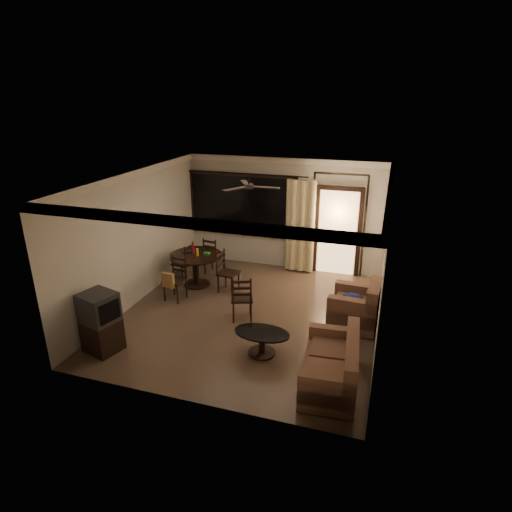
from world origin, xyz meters
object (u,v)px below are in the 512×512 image
(dining_table, at_px, (196,261))
(dining_chair_north, at_px, (214,262))
(dining_chair_east, at_px, (228,280))
(dining_chair_south, at_px, (175,287))
(tv_cabinet, at_px, (101,322))
(armchair, at_px, (357,308))
(dining_chair_west, at_px, (184,270))
(sofa, at_px, (334,367))
(coffee_table, at_px, (262,339))
(side_chair, at_px, (242,306))

(dining_table, height_order, dining_chair_north, dining_table)
(dining_chair_east, bearing_deg, dining_chair_south, 135.70)
(dining_chair_south, xyz_separation_m, tv_cabinet, (-0.28, -2.15, 0.24))
(tv_cabinet, bearing_deg, dining_chair_north, 97.93)
(dining_chair_south, relative_size, dining_chair_north, 1.00)
(dining_chair_east, xyz_separation_m, armchair, (2.92, -0.68, 0.09))
(tv_cabinet, relative_size, armchair, 1.13)
(dining_chair_east, bearing_deg, armchair, -95.08)
(dining_chair_west, relative_size, armchair, 0.98)
(sofa, bearing_deg, coffee_table, 155.00)
(dining_chair_north, distance_m, sofa, 4.96)
(armchair, bearing_deg, tv_cabinet, -148.10)
(tv_cabinet, bearing_deg, sofa, 18.99)
(sofa, distance_m, side_chair, 2.55)
(sofa, xyz_separation_m, coffee_table, (-1.29, 0.49, -0.04))
(tv_cabinet, height_order, sofa, tv_cabinet)
(dining_chair_west, height_order, dining_chair_north, same)
(dining_table, distance_m, sofa, 4.53)
(tv_cabinet, bearing_deg, armchair, 43.57)
(dining_table, bearing_deg, side_chair, -38.15)
(dining_chair_south, distance_m, dining_chair_north, 1.64)
(dining_chair_north, bearing_deg, tv_cabinet, 90.26)
(dining_chair_north, xyz_separation_m, armchair, (3.64, -1.57, 0.09))
(dining_chair_south, xyz_separation_m, armchair, (3.87, 0.06, 0.07))
(dining_table, xyz_separation_m, armchair, (3.75, -0.79, -0.22))
(dining_table, xyz_separation_m, coffee_table, (2.28, -2.27, -0.31))
(dining_chair_west, height_order, armchair, dining_chair_west)
(dining_table, distance_m, coffee_table, 3.24)
(dining_table, bearing_deg, dining_chair_south, -98.06)
(dining_table, bearing_deg, sofa, -37.70)
(dining_chair_east, bearing_deg, dining_chair_west, 87.20)
(dining_chair_south, relative_size, coffee_table, 0.98)
(side_chair, bearing_deg, armchair, 170.26)
(sofa, bearing_deg, dining_chair_east, 131.87)
(dining_chair_south, height_order, armchair, dining_chair_south)
(dining_chair_south, relative_size, sofa, 0.61)
(dining_chair_west, height_order, coffee_table, dining_chair_west)
(coffee_table, relative_size, side_chair, 1.01)
(dining_chair_east, height_order, armchair, dining_chair_east)
(dining_chair_north, distance_m, armchair, 3.97)
(tv_cabinet, relative_size, coffee_table, 1.13)
(dining_chair_north, bearing_deg, armchair, 164.62)
(dining_chair_south, bearing_deg, side_chair, -4.44)
(dining_chair_east, xyz_separation_m, dining_chair_south, (-0.95, -0.73, 0.02))
(tv_cabinet, bearing_deg, dining_chair_south, 98.13)
(dining_chair_west, height_order, side_chair, side_chair)
(dining_chair_east, distance_m, coffee_table, 2.60)
(dining_chair_west, height_order, tv_cabinet, tv_cabinet)
(dining_chair_west, bearing_deg, dining_chair_south, 23.70)
(coffee_table, height_order, side_chair, side_chair)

